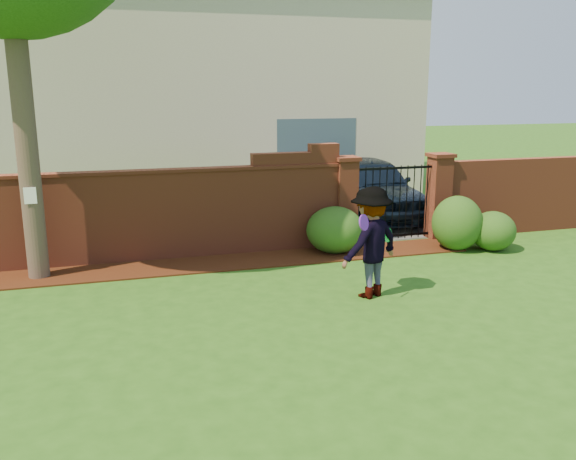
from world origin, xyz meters
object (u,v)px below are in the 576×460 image
object	(u,v)px
car	(373,188)
man	(372,243)
frisbee_purple	(364,223)
frisbee_green	(387,235)

from	to	relation	value
car	man	world-z (taller)	man
car	man	distance (m)	5.97
frisbee_purple	frisbee_green	world-z (taller)	frisbee_purple
man	frisbee_purple	bearing A→B (deg)	25.70
frisbee_purple	frisbee_green	size ratio (longest dim) A/B	1.04
car	frisbee_green	world-z (taller)	car
car	frisbee_purple	xyz separation A→B (m)	(-2.79, -5.83, 0.54)
car	frisbee_green	distance (m)	5.78
man	frisbee_purple	xyz separation A→B (m)	(-0.33, -0.39, 0.43)
car	frisbee_green	xyz separation A→B (m)	(-2.17, -5.35, 0.20)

